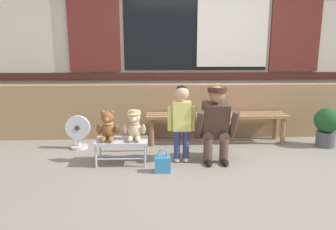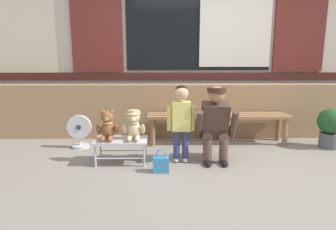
{
  "view_description": "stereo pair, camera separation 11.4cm",
  "coord_description": "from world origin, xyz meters",
  "views": [
    {
      "loc": [
        -0.69,
        -3.37,
        1.34
      ],
      "look_at": [
        -0.52,
        0.48,
        0.55
      ],
      "focal_mm": 32.56,
      "sensor_mm": 36.0,
      "label": 1
    },
    {
      "loc": [
        -0.57,
        -3.37,
        1.34
      ],
      "look_at": [
        -0.52,
        0.48,
        0.55
      ],
      "focal_mm": 32.56,
      "sensor_mm": 36.0,
      "label": 2
    }
  ],
  "objects": [
    {
      "name": "potted_plant",
      "position": [
        1.78,
        0.79,
        0.32
      ],
      "size": [
        0.36,
        0.36,
        0.57
      ],
      "color": "#4C4C51",
      "rests_on": "ground"
    },
    {
      "name": "wooden_bench_long",
      "position": [
        0.23,
        1.06,
        0.37
      ],
      "size": [
        2.1,
        0.4,
        0.44
      ],
      "color": "#8E6642",
      "rests_on": "ground"
    },
    {
      "name": "teddy_bear_plain",
      "position": [
        -1.26,
        0.23,
        0.46
      ],
      "size": [
        0.28,
        0.26,
        0.36
      ],
      "color": "brown",
      "rests_on": "small_display_bench"
    },
    {
      "name": "teddy_bear_with_hat",
      "position": [
        -0.94,
        0.23,
        0.47
      ],
      "size": [
        0.28,
        0.27,
        0.36
      ],
      "color": "#CCB289",
      "rests_on": "small_display_bench"
    },
    {
      "name": "ground_plane",
      "position": [
        0.0,
        0.0,
        0.0
      ],
      "size": [
        60.0,
        60.0,
        0.0
      ],
      "primitive_type": "plane",
      "color": "gray"
    },
    {
      "name": "shop_facade",
      "position": [
        0.0,
        1.94,
        1.64
      ],
      "size": [
        7.94,
        0.26,
        3.24
      ],
      "color": "beige",
      "rests_on": "ground"
    },
    {
      "name": "brick_low_wall",
      "position": [
        0.0,
        1.43,
        0.42
      ],
      "size": [
        7.78,
        0.25,
        0.85
      ],
      "primitive_type": "cube",
      "color": "#997551",
      "rests_on": "ground"
    },
    {
      "name": "handbag_on_ground",
      "position": [
        -0.61,
        -0.09,
        0.1
      ],
      "size": [
        0.18,
        0.11,
        0.27
      ],
      "color": "teal",
      "rests_on": "ground"
    },
    {
      "name": "child_standing",
      "position": [
        -0.37,
        0.26,
        0.59
      ],
      "size": [
        0.35,
        0.18,
        0.96
      ],
      "color": "navy",
      "rests_on": "ground"
    },
    {
      "name": "floor_fan",
      "position": [
        -1.78,
        0.84,
        0.24
      ],
      "size": [
        0.34,
        0.24,
        0.48
      ],
      "color": "silver",
      "rests_on": "ground"
    },
    {
      "name": "adult_crouching",
      "position": [
        0.06,
        0.27,
        0.48
      ],
      "size": [
        0.5,
        0.49,
        0.95
      ],
      "color": "brown",
      "rests_on": "ground"
    },
    {
      "name": "small_display_bench",
      "position": [
        -1.1,
        0.23,
        0.27
      ],
      "size": [
        0.64,
        0.36,
        0.3
      ],
      "color": "#BCBCC1",
      "rests_on": "ground"
    }
  ]
}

